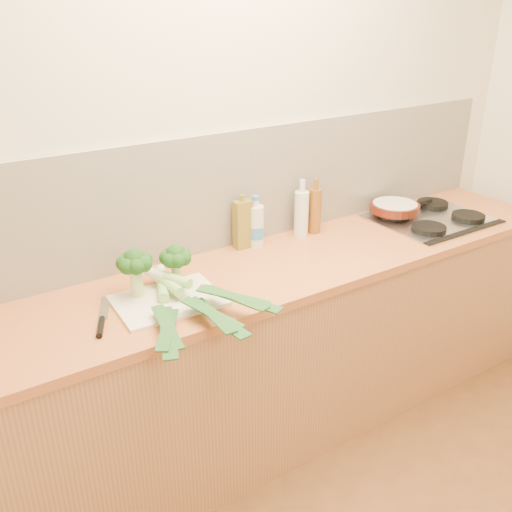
{
  "coord_description": "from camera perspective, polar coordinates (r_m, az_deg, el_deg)",
  "views": [
    {
      "loc": [
        -1.28,
        -0.66,
        1.98
      ],
      "look_at": [
        -0.14,
        1.1,
        1.02
      ],
      "focal_mm": 40.0,
      "sensor_mm": 36.0,
      "label": 1
    }
  ],
  "objects": [
    {
      "name": "gas_hob",
      "position": [
        3.14,
        17.11,
        3.68
      ],
      "size": [
        0.58,
        0.5,
        0.04
      ],
      "color": "silver",
      "rests_on": "counter"
    },
    {
      "name": "leek_mid",
      "position": [
        2.18,
        -7.39,
        -3.76
      ],
      "size": [
        0.13,
        0.65,
        0.04
      ],
      "rotation": [
        0.0,
        0.0,
        0.1
      ],
      "color": "white",
      "rests_on": "chopping_board"
    },
    {
      "name": "water_bottle",
      "position": [
        2.67,
        -0.02,
        2.93
      ],
      "size": [
        0.08,
        0.08,
        0.23
      ],
      "color": "silver",
      "rests_on": "counter"
    },
    {
      "name": "chefs_knife",
      "position": [
        2.14,
        -15.18,
        -6.4
      ],
      "size": [
        0.15,
        0.29,
        0.02
      ],
      "rotation": [
        0.0,
        0.0,
        -0.42
      ],
      "color": "silver",
      "rests_on": "counter"
    },
    {
      "name": "leek_back",
      "position": [
        2.19,
        -6.06,
        -2.97
      ],
      "size": [
        0.3,
        0.57,
        0.04
      ],
      "rotation": [
        0.0,
        0.0,
        0.44
      ],
      "color": "white",
      "rests_on": "chopping_board"
    },
    {
      "name": "room_shell",
      "position": [
        2.63,
        -2.04,
        6.66
      ],
      "size": [
        3.5,
        3.5,
        3.5
      ],
      "color": "beige",
      "rests_on": "ground"
    },
    {
      "name": "skillet",
      "position": [
        3.11,
        13.74,
        4.79
      ],
      "size": [
        0.38,
        0.26,
        0.04
      ],
      "rotation": [
        0.0,
        0.0,
        -0.1
      ],
      "color": "#49170C",
      "rests_on": "gas_hob"
    },
    {
      "name": "leek_front",
      "position": [
        2.19,
        -9.2,
        -4.2
      ],
      "size": [
        0.3,
        0.65,
        0.04
      ],
      "rotation": [
        0.0,
        0.0,
        -0.38
      ],
      "color": "white",
      "rests_on": "chopping_board"
    },
    {
      "name": "glass_bottle",
      "position": [
        2.79,
        4.56,
        4.35
      ],
      "size": [
        0.07,
        0.07,
        0.28
      ],
      "color": "silver",
      "rests_on": "counter"
    },
    {
      "name": "broccoli_right",
      "position": [
        2.28,
        -8.04,
        -0.18
      ],
      "size": [
        0.13,
        0.13,
        0.17
      ],
      "color": "#AEC875",
      "rests_on": "chopping_board"
    },
    {
      "name": "amber_bottle",
      "position": [
        2.83,
        5.9,
        4.61
      ],
      "size": [
        0.06,
        0.06,
        0.27
      ],
      "color": "brown",
      "rests_on": "counter"
    },
    {
      "name": "chopping_board",
      "position": [
        2.24,
        -8.77,
        -4.41
      ],
      "size": [
        0.42,
        0.32,
        0.01
      ],
      "primitive_type": "cube",
      "rotation": [
        0.0,
        0.0,
        -0.05
      ],
      "color": "beige",
      "rests_on": "counter"
    },
    {
      "name": "oil_tin",
      "position": [
        2.64,
        -1.36,
        3.2
      ],
      "size": [
        0.08,
        0.05,
        0.26
      ],
      "color": "olive",
      "rests_on": "counter"
    },
    {
      "name": "broccoli_left",
      "position": [
        2.22,
        -12.03,
        -0.76
      ],
      "size": [
        0.14,
        0.14,
        0.2
      ],
      "color": "#AEC875",
      "rests_on": "chopping_board"
    },
    {
      "name": "counter",
      "position": [
        2.73,
        1.39,
        -9.5
      ],
      "size": [
        3.2,
        0.62,
        0.9
      ],
      "color": "#A87446",
      "rests_on": "ground"
    }
  ]
}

